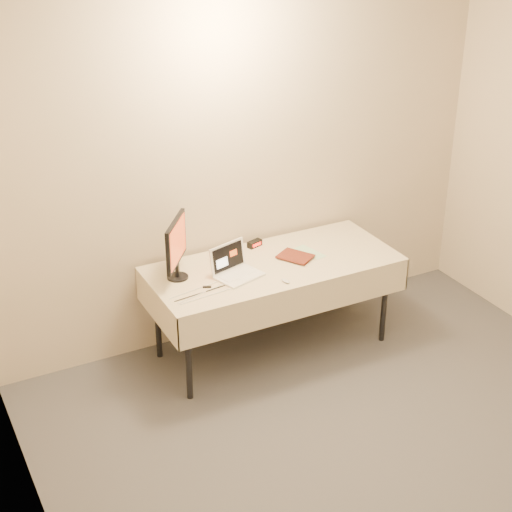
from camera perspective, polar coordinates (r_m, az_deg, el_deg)
name	(u,v)px	position (r m, az deg, el deg)	size (l,w,h in m)	color
back_wall	(245,166)	(5.89, -0.79, 6.58)	(4.00, 0.10, 2.70)	beige
table	(273,271)	(5.80, 1.27, -1.07)	(1.86, 0.81, 0.74)	black
laptop	(234,268)	(5.58, -1.58, -0.89)	(0.37, 0.33, 0.22)	white
monitor	(176,245)	(5.47, -5.83, 0.82)	(0.28, 0.36, 0.45)	black
book	(290,248)	(5.72, 2.47, 0.58)	(0.18, 0.02, 0.24)	maroon
alarm_clock	(255,244)	(6.01, -0.10, 0.91)	(0.13, 0.08, 0.05)	black
clicker	(286,281)	(5.50, 2.17, -1.82)	(0.04, 0.08, 0.02)	#B8B8BA
paper_form	(310,252)	(5.94, 3.95, 0.28)	(0.10, 0.26, 0.00)	#AAD5AC
usb_dongle	(207,287)	(5.44, -3.58, -2.26)	(0.06, 0.02, 0.01)	black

